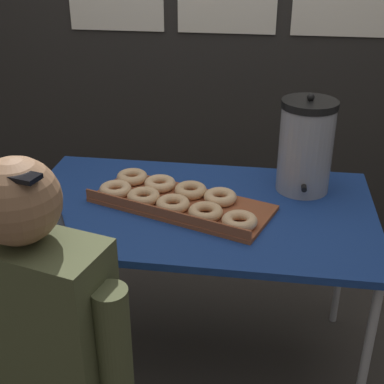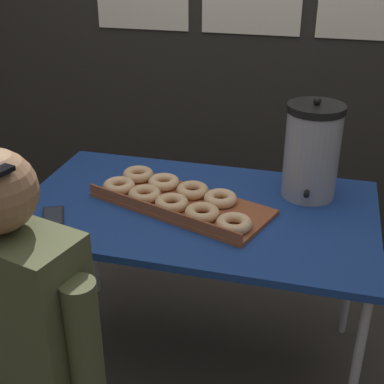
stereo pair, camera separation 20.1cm
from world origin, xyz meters
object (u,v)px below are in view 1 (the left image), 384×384
donut_box (177,199)px  cell_phone (53,225)px  coffee_urn (306,146)px  person_seated (44,367)px

donut_box → cell_phone: 0.46m
coffee_urn → person_seated: (-0.74, -0.92, -0.36)m
donut_box → cell_phone: bearing=-132.2°
cell_phone → person_seated: (0.14, -0.49, -0.18)m
coffee_urn → person_seated: size_ratio=0.32×
cell_phone → coffee_urn: bearing=-1.7°
coffee_urn → person_seated: bearing=-128.9°
coffee_urn → cell_phone: 1.00m
cell_phone → person_seated: size_ratio=0.13×
donut_box → cell_phone: size_ratio=4.40×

